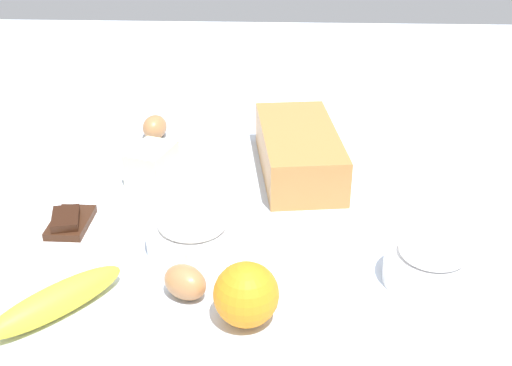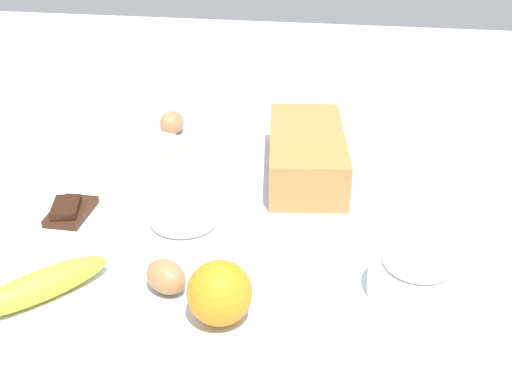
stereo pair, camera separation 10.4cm
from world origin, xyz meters
name	(u,v)px [view 1 (the left image)]	position (x,y,z in m)	size (l,w,h in m)	color
ground_plane	(256,210)	(0.00, 0.00, -0.01)	(2.40, 2.40, 0.02)	silver
loaf_pan	(299,150)	(-0.12, 0.07, 0.04)	(0.29, 0.16, 0.08)	#B77A3D
flour_bowl	(193,232)	(0.13, -0.09, 0.03)	(0.14, 0.14, 0.06)	white
sugar_bowl	(431,262)	(0.20, 0.24, 0.03)	(0.13, 0.13, 0.07)	white
banana	(57,301)	(0.29, -0.24, 0.02)	(0.19, 0.04, 0.04)	yellow
orange_fruit	(250,295)	(0.29, 0.00, 0.04)	(0.08, 0.08, 0.08)	orange
butter_block	(152,164)	(-0.08, -0.19, 0.03)	(0.09, 0.06, 0.06)	#F4EDB2
egg_near_butter	(185,282)	(0.24, -0.08, 0.02)	(0.04, 0.04, 0.06)	#AE7547
egg_beside_bowl	(155,127)	(-0.26, -0.21, 0.02)	(0.05, 0.05, 0.06)	#AA7345
chocolate_plate	(71,226)	(0.10, -0.28, 0.01)	(0.13, 0.13, 0.03)	white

